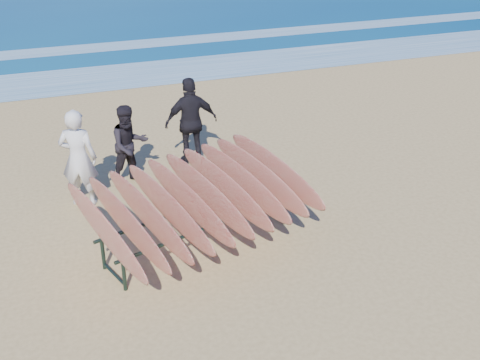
{
  "coord_description": "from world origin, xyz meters",
  "views": [
    {
      "loc": [
        -2.83,
        -7.08,
        5.2
      ],
      "look_at": [
        0.0,
        0.8,
        0.95
      ],
      "focal_mm": 45.0,
      "sensor_mm": 36.0,
      "label": 1
    }
  ],
  "objects_px": {
    "person_white": "(78,158)",
    "person_dark_a": "(130,145)",
    "surfboard_rack": "(198,198)",
    "person_dark_b": "(191,122)"
  },
  "relations": [
    {
      "from": "person_dark_b",
      "to": "person_dark_a",
      "type": "bearing_deg",
      "value": 19.18
    },
    {
      "from": "person_white",
      "to": "person_dark_b",
      "type": "xyz_separation_m",
      "value": [
        2.27,
        0.95,
        0.01
      ]
    },
    {
      "from": "person_white",
      "to": "person_dark_a",
      "type": "distance_m",
      "value": 1.09
    },
    {
      "from": "person_dark_a",
      "to": "person_dark_b",
      "type": "bearing_deg",
      "value": 3.27
    },
    {
      "from": "surfboard_rack",
      "to": "person_dark_b",
      "type": "height_order",
      "value": "person_dark_b"
    },
    {
      "from": "surfboard_rack",
      "to": "person_white",
      "type": "relative_size",
      "value": 2.14
    },
    {
      "from": "person_white",
      "to": "person_dark_b",
      "type": "relative_size",
      "value": 0.98
    },
    {
      "from": "surfboard_rack",
      "to": "person_dark_a",
      "type": "distance_m",
      "value": 2.57
    },
    {
      "from": "surfboard_rack",
      "to": "person_white",
      "type": "bearing_deg",
      "value": 110.16
    },
    {
      "from": "person_dark_a",
      "to": "surfboard_rack",
      "type": "bearing_deg",
      "value": -92.25
    }
  ]
}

